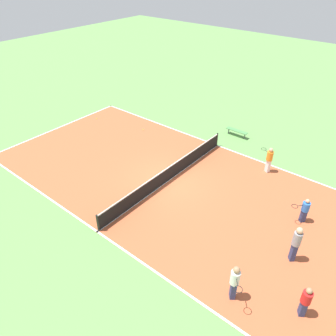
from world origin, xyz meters
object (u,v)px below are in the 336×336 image
object	(u,v)px
tennis_ball_midcourt	(143,130)
tennis_ball_near_net	(97,118)
player_coach_red	(306,300)
player_far_white	(235,281)
bench	(237,131)
player_center_orange	(269,158)
player_baseline_gray	(296,242)
player_near_blue	(305,209)
tennis_net	(168,174)

from	to	relation	value
tennis_ball_midcourt	tennis_ball_near_net	xyz separation A→B (m)	(0.92, -4.12, 0.00)
tennis_ball_near_net	tennis_ball_midcourt	bearing A→B (deg)	102.57
player_coach_red	player_far_white	bearing A→B (deg)	80.96
bench	player_center_orange	size ratio (longest dim) A/B	0.99
player_baseline_gray	player_near_blue	xyz separation A→B (m)	(-2.64, -0.54, -0.31)
player_near_blue	player_baseline_gray	bearing A→B (deg)	51.66
player_far_white	player_near_blue	bearing A→B (deg)	136.78
player_baseline_gray	bench	bearing A→B (deg)	-178.46
tennis_net	bench	xyz separation A→B (m)	(-7.29, 0.32, -0.12)
tennis_ball_midcourt	player_center_orange	bearing A→B (deg)	94.62
bench	tennis_ball_near_net	distance (m)	10.82
tennis_net	bench	distance (m)	7.30
player_far_white	tennis_ball_near_net	bearing A→B (deg)	-152.13
bench	player_center_orange	bearing A→B (deg)	-37.56
player_baseline_gray	player_coach_red	distance (m)	2.57
player_center_orange	player_near_blue	distance (m)	4.35
tennis_net	tennis_ball_midcourt	xyz separation A→B (m)	(-3.73, -5.41, -0.45)
player_center_orange	tennis_ball_near_net	bearing A→B (deg)	34.05
bench	player_center_orange	world-z (taller)	player_center_orange
player_center_orange	player_coach_red	size ratio (longest dim) A/B	1.10
player_baseline_gray	player_center_orange	distance (m)	6.72
player_near_blue	player_coach_red	size ratio (longest dim) A/B	0.93
bench	player_far_white	distance (m)	13.23
tennis_net	tennis_ball_midcourt	world-z (taller)	tennis_net
tennis_net	player_near_blue	xyz separation A→B (m)	(-1.55, 7.17, 0.27)
player_far_white	player_near_blue	size ratio (longest dim) A/B	1.27
player_coach_red	tennis_ball_midcourt	xyz separation A→B (m)	(-7.05, -14.37, -0.78)
player_far_white	tennis_ball_midcourt	size ratio (longest dim) A/B	25.16
player_near_blue	tennis_ball_near_net	distance (m)	16.76
player_far_white	tennis_ball_midcourt	world-z (taller)	player_far_white
tennis_net	tennis_ball_near_net	distance (m)	9.94
bench	player_coach_red	size ratio (longest dim) A/B	1.08
player_far_white	tennis_ball_near_net	size ratio (longest dim) A/B	25.16
tennis_net	player_baseline_gray	xyz separation A→B (m)	(1.09, 7.71, 0.58)
tennis_net	tennis_ball_near_net	bearing A→B (deg)	-106.45
player_center_orange	tennis_net	bearing A→B (deg)	75.51
bench	tennis_ball_midcourt	bearing A→B (deg)	-148.18
tennis_net	tennis_ball_near_net	xyz separation A→B (m)	(-2.81, -9.53, -0.45)
player_near_blue	player_coach_red	world-z (taller)	player_coach_red
bench	player_coach_red	distance (m)	13.69
bench	player_far_white	xyz separation A→B (m)	(11.59, 6.35, 0.62)
bench	player_near_blue	world-z (taller)	player_near_blue
bench	player_coach_red	bearing A→B (deg)	-50.84
bench	player_baseline_gray	bearing A→B (deg)	-48.61
player_center_orange	tennis_ball_near_net	distance (m)	13.62
player_baseline_gray	player_near_blue	bearing A→B (deg)	151.69
tennis_ball_near_net	player_baseline_gray	bearing A→B (deg)	77.25
player_baseline_gray	player_near_blue	distance (m)	2.71
player_center_orange	tennis_ball_midcourt	bearing A→B (deg)	31.59
tennis_net	player_center_orange	distance (m)	6.00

